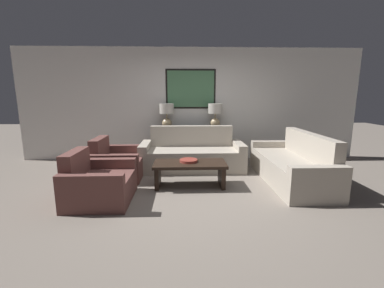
{
  "coord_description": "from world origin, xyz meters",
  "views": [
    {
      "loc": [
        -0.2,
        -3.89,
        1.59
      ],
      "look_at": [
        -0.02,
        0.89,
        0.65
      ],
      "focal_mm": 24.0,
      "sensor_mm": 36.0,
      "label": 1
    }
  ],
  "objects_px": {
    "table_lamp_left": "(167,114)",
    "couch_by_back_wall": "(192,155)",
    "couch_by_side": "(292,166)",
    "console_table": "(191,145)",
    "coffee_table": "(190,169)",
    "table_lamp_right": "(215,114)",
    "decorative_bowl": "(189,161)",
    "armchair_near_back_wall": "(117,164)",
    "armchair_near_camera": "(98,184)"
  },
  "relations": [
    {
      "from": "table_lamp_right",
      "to": "armchair_near_camera",
      "type": "xyz_separation_m",
      "value": [
        -2.04,
        -2.3,
        -0.87
      ]
    },
    {
      "from": "console_table",
      "to": "armchair_near_back_wall",
      "type": "relative_size",
      "value": 1.62
    },
    {
      "from": "console_table",
      "to": "armchair_near_back_wall",
      "type": "bearing_deg",
      "value": -141.58
    },
    {
      "from": "table_lamp_left",
      "to": "coffee_table",
      "type": "xyz_separation_m",
      "value": [
        0.49,
        -1.73,
        -0.81
      ]
    },
    {
      "from": "coffee_table",
      "to": "table_lamp_right",
      "type": "bearing_deg",
      "value": 69.55
    },
    {
      "from": "coffee_table",
      "to": "decorative_bowl",
      "type": "distance_m",
      "value": 0.14
    },
    {
      "from": "couch_by_side",
      "to": "coffee_table",
      "type": "distance_m",
      "value": 1.88
    },
    {
      "from": "couch_by_back_wall",
      "to": "coffee_table",
      "type": "distance_m",
      "value": 1.07
    },
    {
      "from": "console_table",
      "to": "coffee_table",
      "type": "bearing_deg",
      "value": -92.62
    },
    {
      "from": "table_lamp_left",
      "to": "couch_by_side",
      "type": "xyz_separation_m",
      "value": [
        2.36,
        -1.56,
        -0.83
      ]
    },
    {
      "from": "couch_by_back_wall",
      "to": "table_lamp_right",
      "type": "bearing_deg",
      "value": 49.38
    },
    {
      "from": "console_table",
      "to": "coffee_table",
      "type": "xyz_separation_m",
      "value": [
        -0.08,
        -1.73,
        -0.07
      ]
    },
    {
      "from": "table_lamp_right",
      "to": "armchair_near_camera",
      "type": "distance_m",
      "value": 3.19
    },
    {
      "from": "table_lamp_left",
      "to": "decorative_bowl",
      "type": "height_order",
      "value": "table_lamp_left"
    },
    {
      "from": "console_table",
      "to": "table_lamp_left",
      "type": "distance_m",
      "value": 0.93
    },
    {
      "from": "table_lamp_right",
      "to": "armchair_near_camera",
      "type": "height_order",
      "value": "table_lamp_right"
    },
    {
      "from": "console_table",
      "to": "coffee_table",
      "type": "distance_m",
      "value": 1.73
    },
    {
      "from": "table_lamp_right",
      "to": "decorative_bowl",
      "type": "relative_size",
      "value": 1.92
    },
    {
      "from": "couch_by_back_wall",
      "to": "armchair_near_back_wall",
      "type": "relative_size",
      "value": 2.18
    },
    {
      "from": "console_table",
      "to": "table_lamp_left",
      "type": "bearing_deg",
      "value": 180.0
    },
    {
      "from": "couch_by_back_wall",
      "to": "armchair_near_camera",
      "type": "height_order",
      "value": "couch_by_back_wall"
    },
    {
      "from": "table_lamp_right",
      "to": "decorative_bowl",
      "type": "height_order",
      "value": "table_lamp_right"
    },
    {
      "from": "table_lamp_left",
      "to": "couch_by_back_wall",
      "type": "xyz_separation_m",
      "value": [
        0.57,
        -0.66,
        -0.83
      ]
    },
    {
      "from": "coffee_table",
      "to": "table_lamp_left",
      "type": "bearing_deg",
      "value": 105.71
    },
    {
      "from": "decorative_bowl",
      "to": "armchair_near_back_wall",
      "type": "relative_size",
      "value": 0.31
    },
    {
      "from": "table_lamp_right",
      "to": "coffee_table",
      "type": "bearing_deg",
      "value": -110.45
    },
    {
      "from": "table_lamp_left",
      "to": "couch_by_back_wall",
      "type": "bearing_deg",
      "value": -49.38
    },
    {
      "from": "table_lamp_left",
      "to": "coffee_table",
      "type": "distance_m",
      "value": 1.97
    },
    {
      "from": "table_lamp_right",
      "to": "coffee_table",
      "type": "xyz_separation_m",
      "value": [
        -0.65,
        -1.73,
        -0.81
      ]
    },
    {
      "from": "decorative_bowl",
      "to": "armchair_near_back_wall",
      "type": "height_order",
      "value": "armchair_near_back_wall"
    },
    {
      "from": "table_lamp_left",
      "to": "armchair_near_back_wall",
      "type": "bearing_deg",
      "value": -127.78
    },
    {
      "from": "couch_by_side",
      "to": "armchair_near_camera",
      "type": "xyz_separation_m",
      "value": [
        -3.27,
        -0.74,
        -0.04
      ]
    },
    {
      "from": "console_table",
      "to": "couch_by_side",
      "type": "distance_m",
      "value": 2.38
    },
    {
      "from": "table_lamp_left",
      "to": "armchair_near_back_wall",
      "type": "relative_size",
      "value": 0.6
    },
    {
      "from": "table_lamp_right",
      "to": "table_lamp_left",
      "type": "bearing_deg",
      "value": 180.0
    },
    {
      "from": "couch_by_side",
      "to": "coffee_table",
      "type": "height_order",
      "value": "couch_by_side"
    },
    {
      "from": "couch_by_back_wall",
      "to": "armchair_near_back_wall",
      "type": "distance_m",
      "value": 1.55
    },
    {
      "from": "coffee_table",
      "to": "armchair_near_back_wall",
      "type": "xyz_separation_m",
      "value": [
        -1.39,
        0.56,
        -0.05
      ]
    },
    {
      "from": "table_lamp_left",
      "to": "console_table",
      "type": "bearing_deg",
      "value": 0.0
    },
    {
      "from": "table_lamp_right",
      "to": "couch_by_back_wall",
      "type": "relative_size",
      "value": 0.28
    },
    {
      "from": "table_lamp_left",
      "to": "coffee_table",
      "type": "height_order",
      "value": "table_lamp_left"
    },
    {
      "from": "table_lamp_left",
      "to": "table_lamp_right",
      "type": "distance_m",
      "value": 1.13
    },
    {
      "from": "table_lamp_right",
      "to": "armchair_near_camera",
      "type": "bearing_deg",
      "value": -131.57
    },
    {
      "from": "couch_by_side",
      "to": "console_table",
      "type": "bearing_deg",
      "value": 139.11
    },
    {
      "from": "table_lamp_right",
      "to": "couch_by_back_wall",
      "type": "distance_m",
      "value": 1.2
    },
    {
      "from": "table_lamp_left",
      "to": "couch_by_back_wall",
      "type": "distance_m",
      "value": 1.2
    },
    {
      "from": "armchair_near_back_wall",
      "to": "armchair_near_camera",
      "type": "relative_size",
      "value": 1.0
    },
    {
      "from": "console_table",
      "to": "couch_by_side",
      "type": "height_order",
      "value": "couch_by_side"
    },
    {
      "from": "table_lamp_left",
      "to": "couch_by_side",
      "type": "bearing_deg",
      "value": -33.36
    },
    {
      "from": "coffee_table",
      "to": "armchair_near_back_wall",
      "type": "bearing_deg",
      "value": 157.89
    }
  ]
}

